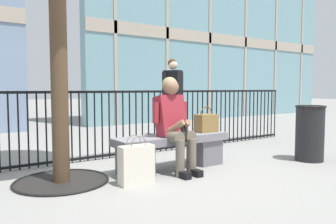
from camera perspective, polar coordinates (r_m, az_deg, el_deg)
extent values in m
plane|color=gray|center=(4.41, 0.75, -9.84)|extent=(60.00, 60.00, 0.00)
cube|color=slate|center=(4.33, 0.75, -4.70)|extent=(1.60, 0.44, 0.10)
cube|color=slate|center=(4.08, -5.75, -8.48)|extent=(0.36, 0.37, 0.35)
cube|color=slate|center=(4.71, 6.36, -6.78)|extent=(0.36, 0.37, 0.35)
cylinder|color=#6B6051|center=(4.09, 0.46, -4.24)|extent=(0.15, 0.40, 0.15)
cylinder|color=#6B6051|center=(3.97, 2.13, -8.08)|extent=(0.11, 0.11, 0.45)
cube|color=black|center=(3.97, 2.65, -10.84)|extent=(0.09, 0.22, 0.08)
cylinder|color=#6B6051|center=(4.19, 2.48, -4.03)|extent=(0.15, 0.40, 0.15)
cylinder|color=#6B6051|center=(4.08, 4.18, -7.76)|extent=(0.11, 0.11, 0.45)
cube|color=black|center=(4.08, 4.70, -10.44)|extent=(0.09, 0.22, 0.08)
cube|color=maroon|center=(4.23, 0.37, -0.69)|extent=(0.36, 0.30, 0.55)
cylinder|color=maroon|center=(4.10, -2.15, -0.14)|extent=(0.08, 0.08, 0.26)
cylinder|color=#8E664C|center=(4.01, 1.23, -2.67)|extent=(0.16, 0.28, 0.20)
cylinder|color=maroon|center=(4.35, 2.75, 0.11)|extent=(0.08, 0.08, 0.26)
cylinder|color=#8E664C|center=(4.11, 3.05, -2.51)|extent=(0.16, 0.28, 0.20)
cube|color=black|center=(4.02, 2.66, -2.95)|extent=(0.07, 0.10, 0.13)
sphere|color=#8E664C|center=(4.20, 0.53, 4.33)|extent=(0.20, 0.20, 0.20)
sphere|color=#997F59|center=(4.22, 0.30, 4.74)|extent=(0.20, 0.20, 0.20)
cube|color=olive|center=(4.66, 6.66, -1.93)|extent=(0.30, 0.19, 0.25)
torus|color=brown|center=(4.65, 6.67, -0.34)|extent=(0.21, 0.02, 0.21)
cube|color=beige|center=(3.70, -5.52, -9.13)|extent=(0.39, 0.16, 0.43)
torus|color=slate|center=(3.61, -5.13, -5.63)|extent=(0.19, 0.01, 0.19)
torus|color=slate|center=(3.70, -5.96, -5.39)|extent=(0.19, 0.01, 0.19)
cylinder|color=#6B6051|center=(7.20, 0.19, -0.77)|extent=(0.13, 0.13, 0.90)
cube|color=black|center=(7.22, 0.37, -4.12)|extent=(0.09, 0.22, 0.06)
cylinder|color=#6B6051|center=(7.32, 1.48, -0.70)|extent=(0.13, 0.13, 0.90)
cube|color=black|center=(7.33, 1.66, -3.99)|extent=(0.09, 0.22, 0.06)
cube|color=black|center=(7.23, 0.85, 5.04)|extent=(0.34, 0.43, 0.56)
cylinder|color=black|center=(7.10, -0.71, 4.89)|extent=(0.08, 0.08, 0.52)
cylinder|color=black|center=(7.37, 2.34, 4.86)|extent=(0.08, 0.08, 0.52)
sphere|color=beige|center=(7.25, 0.85, 8.20)|extent=(0.20, 0.20, 0.20)
sphere|color=#472816|center=(7.27, 0.76, 8.43)|extent=(0.20, 0.20, 0.20)
cylinder|color=black|center=(4.66, -25.96, -3.04)|extent=(0.02, 0.02, 1.03)
cylinder|color=black|center=(4.68, -24.56, -2.97)|extent=(0.02, 0.02, 1.03)
cylinder|color=black|center=(4.70, -23.17, -2.90)|extent=(0.02, 0.02, 1.03)
cylinder|color=black|center=(4.73, -21.79, -2.83)|extent=(0.02, 0.02, 1.03)
cylinder|color=black|center=(4.75, -20.43, -2.75)|extent=(0.02, 0.02, 1.03)
cylinder|color=black|center=(4.78, -19.08, -2.68)|extent=(0.02, 0.02, 1.03)
cylinder|color=black|center=(4.81, -17.75, -2.61)|extent=(0.02, 0.02, 1.03)
cylinder|color=black|center=(4.85, -16.44, -2.53)|extent=(0.02, 0.02, 1.03)
cylinder|color=black|center=(4.88, -15.14, -2.46)|extent=(0.02, 0.02, 1.03)
cylinder|color=black|center=(4.92, -13.87, -2.38)|extent=(0.02, 0.02, 1.03)
cylinder|color=black|center=(4.96, -12.62, -2.31)|extent=(0.02, 0.02, 1.03)
cylinder|color=black|center=(5.01, -11.39, -2.23)|extent=(0.02, 0.02, 1.03)
cylinder|color=black|center=(5.06, -10.18, -2.16)|extent=(0.02, 0.02, 1.03)
cylinder|color=black|center=(5.10, -9.00, -2.09)|extent=(0.02, 0.02, 1.03)
cylinder|color=black|center=(5.15, -7.83, -2.01)|extent=(0.02, 0.02, 1.03)
cylinder|color=black|center=(5.21, -6.69, -1.94)|extent=(0.02, 0.02, 1.03)
cylinder|color=black|center=(5.26, -5.58, -1.87)|extent=(0.02, 0.02, 1.03)
cylinder|color=black|center=(5.32, -4.49, -1.80)|extent=(0.02, 0.02, 1.03)
cylinder|color=black|center=(5.38, -3.42, -1.73)|extent=(0.02, 0.02, 1.03)
cylinder|color=black|center=(5.44, -2.37, -1.66)|extent=(0.02, 0.02, 1.03)
cylinder|color=black|center=(5.50, -1.35, -1.59)|extent=(0.02, 0.02, 1.03)
cylinder|color=black|center=(5.56, -0.35, -1.53)|extent=(0.02, 0.02, 1.03)
cylinder|color=black|center=(5.63, 0.62, -1.46)|extent=(0.02, 0.02, 1.03)
cylinder|color=black|center=(5.70, 1.58, -1.39)|extent=(0.02, 0.02, 1.03)
cylinder|color=black|center=(5.77, 2.51, -1.33)|extent=(0.02, 0.02, 1.03)
cylinder|color=black|center=(5.84, 3.42, -1.27)|extent=(0.02, 0.02, 1.03)
cylinder|color=black|center=(5.91, 4.30, -1.21)|extent=(0.02, 0.02, 1.03)
cylinder|color=black|center=(5.98, 5.17, -1.15)|extent=(0.02, 0.02, 1.03)
cylinder|color=black|center=(6.05, 6.01, -1.09)|extent=(0.02, 0.02, 1.03)
cylinder|color=black|center=(6.13, 6.83, -1.03)|extent=(0.02, 0.02, 1.03)
cylinder|color=black|center=(6.21, 7.64, -0.97)|extent=(0.02, 0.02, 1.03)
cylinder|color=black|center=(6.29, 8.42, -0.92)|extent=(0.02, 0.02, 1.03)
cylinder|color=black|center=(6.36, 9.18, -0.87)|extent=(0.02, 0.02, 1.03)
cylinder|color=black|center=(6.45, 9.93, -0.81)|extent=(0.02, 0.02, 1.03)
cylinder|color=black|center=(6.53, 10.65, -0.76)|extent=(0.02, 0.02, 1.03)
cylinder|color=black|center=(6.61, 11.36, -0.71)|extent=(0.02, 0.02, 1.03)
cylinder|color=black|center=(6.69, 12.05, -0.66)|extent=(0.02, 0.02, 1.03)
cylinder|color=black|center=(6.78, 12.73, -0.61)|extent=(0.02, 0.02, 1.03)
cylinder|color=black|center=(6.86, 13.38, -0.57)|extent=(0.02, 0.02, 1.03)
cylinder|color=black|center=(6.95, 14.02, -0.52)|extent=(0.02, 0.02, 1.03)
cylinder|color=black|center=(7.04, 14.65, -0.48)|extent=(0.02, 0.02, 1.03)
cylinder|color=black|center=(7.12, 15.26, -0.43)|extent=(0.02, 0.02, 1.03)
cylinder|color=black|center=(7.21, 15.85, -0.39)|extent=(0.02, 0.02, 1.03)
cylinder|color=black|center=(7.30, 16.43, -0.35)|extent=(0.02, 0.02, 1.03)
cylinder|color=black|center=(7.39, 17.00, -0.31)|extent=(0.02, 0.02, 1.03)
cylinder|color=black|center=(7.48, 17.55, -0.27)|extent=(0.02, 0.02, 1.03)
cylinder|color=black|center=(7.57, 18.09, -0.23)|extent=(0.02, 0.02, 1.03)
cube|color=black|center=(5.30, -6.10, -6.93)|extent=(7.07, 0.04, 0.04)
cube|color=black|center=(5.21, -6.18, 3.54)|extent=(7.07, 0.04, 0.04)
cylinder|color=black|center=(4.00, -18.00, -11.43)|extent=(1.03, 1.03, 0.01)
torus|color=black|center=(4.00, -18.00, -11.35)|extent=(1.06, 1.06, 0.03)
cylinder|color=#4C3826|center=(3.91, -18.57, 13.27)|extent=(0.19, 0.19, 3.40)
cylinder|color=black|center=(5.26, 23.44, -3.48)|extent=(0.40, 0.40, 0.80)
torus|color=black|center=(5.23, 23.56, 0.88)|extent=(0.43, 0.43, 0.03)
cube|color=#AD9E8C|center=(14.55, 18.40, 17.58)|extent=(0.10, 0.04, 9.00)
cube|color=#AD9E8C|center=(15.96, 22.41, 16.25)|extent=(0.10, 0.04, 9.00)
cube|color=#AD9E8C|center=(12.25, 10.48, 12.20)|extent=(10.68, 0.04, 0.36)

